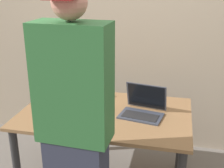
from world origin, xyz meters
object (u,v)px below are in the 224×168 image
object	(u,v)px
beer_bottle_dark	(62,84)
person_figure	(75,133)
beer_bottle_brown	(75,86)
laptop	(143,108)
beer_bottle_green	(67,86)
coffee_mug	(50,101)
beer_bottle_amber	(56,88)

from	to	relation	value
beer_bottle_dark	person_figure	size ratio (longest dim) A/B	0.16
beer_bottle_brown	laptop	bearing A→B (deg)	-19.71
beer_bottle_dark	laptop	bearing A→B (deg)	-17.55
laptop	beer_bottle_brown	xyz separation A→B (m)	(-0.66, 0.24, 0.05)
beer_bottle_green	beer_bottle_dark	bearing A→B (deg)	132.35
coffee_mug	beer_bottle_brown	bearing A→B (deg)	63.16
laptop	beer_bottle_green	xyz separation A→B (m)	(-0.72, 0.17, 0.07)
beer_bottle_brown	coffee_mug	distance (m)	0.30
beer_bottle_dark	person_figure	distance (m)	1.08
person_figure	coffee_mug	world-z (taller)	person_figure
beer_bottle_dark	coffee_mug	world-z (taller)	beer_bottle_dark
beer_bottle_dark	beer_bottle_amber	distance (m)	0.15
laptop	beer_bottle_dark	distance (m)	0.83
beer_bottle_dark	person_figure	bearing A→B (deg)	-63.92
beer_bottle_amber	person_figure	xyz separation A→B (m)	(0.48, -0.82, 0.06)
beer_bottle_amber	coffee_mug	xyz separation A→B (m)	(0.00, -0.13, -0.07)
laptop	person_figure	xyz separation A→B (m)	(-0.32, -0.72, 0.12)
laptop	beer_bottle_dark	bearing A→B (deg)	162.45
laptop	coffee_mug	bearing A→B (deg)	-178.03
laptop	person_figure	size ratio (longest dim) A/B	0.21
beer_bottle_brown	person_figure	world-z (taller)	person_figure
beer_bottle_amber	beer_bottle_green	bearing A→B (deg)	36.33
beer_bottle_dark	beer_bottle_amber	bearing A→B (deg)	-91.07
beer_bottle_amber	coffee_mug	distance (m)	0.15
beer_bottle_brown	beer_bottle_amber	xyz separation A→B (m)	(-0.14, -0.13, 0.02)
beer_bottle_dark	coffee_mug	size ratio (longest dim) A/B	2.44
beer_bottle_green	coffee_mug	bearing A→B (deg)	-112.46
beer_bottle_amber	person_figure	world-z (taller)	person_figure
laptop	coffee_mug	distance (m)	0.80
beer_bottle_green	beer_bottle_dark	distance (m)	0.12
beer_bottle_dark	person_figure	xyz separation A→B (m)	(0.47, -0.97, 0.07)
laptop	beer_bottle_dark	world-z (taller)	beer_bottle_dark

